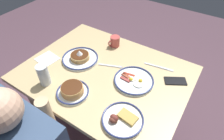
{
  "coord_description": "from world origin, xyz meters",
  "views": [
    {
      "loc": [
        -0.57,
        0.79,
        1.67
      ],
      "look_at": [
        -0.05,
        -0.02,
        0.78
      ],
      "focal_mm": 30.17,
      "sensor_mm": 36.0,
      "label": 1
    }
  ],
  "objects": [
    {
      "name": "dining_table",
      "position": [
        0.0,
        0.0,
        0.65
      ],
      "size": [
        1.15,
        0.88,
        0.75
      ],
      "color": "tan",
      "rests_on": "ground_plane"
    },
    {
      "name": "plate_far_companion",
      "position": [
        0.06,
        0.27,
        0.77
      ],
      "size": [
        0.21,
        0.21,
        0.06
      ],
      "color": "white",
      "rests_on": "dining_table"
    },
    {
      "name": "butter_knife",
      "position": [
        -0.3,
        -0.26,
        0.75
      ],
      "size": [
        0.22,
        0.05,
        0.01
      ],
      "color": "silver",
      "rests_on": "dining_table"
    },
    {
      "name": "plate_near_main",
      "position": [
        0.24,
        -0.01,
        0.77
      ],
      "size": [
        0.28,
        0.28,
        0.09
      ],
      "color": "silver",
      "rests_on": "dining_table"
    },
    {
      "name": "drinking_glass",
      "position": [
        0.27,
        0.3,
        0.81
      ],
      "size": [
        0.07,
        0.07,
        0.15
      ],
      "color": "silver",
      "rests_on": "dining_table"
    },
    {
      "name": "coffee_mug",
      "position": [
        0.11,
        -0.31,
        0.79
      ],
      "size": [
        0.08,
        0.11,
        0.09
      ],
      "color": "#BF4C47",
      "rests_on": "dining_table"
    },
    {
      "name": "cell_phone",
      "position": [
        -0.45,
        -0.18,
        0.75
      ],
      "size": [
        0.16,
        0.14,
        0.01
      ],
      "primitive_type": "cube",
      "rotation": [
        0.0,
        0.0,
        0.53
      ],
      "color": "black",
      "rests_on": "dining_table"
    },
    {
      "name": "plate_far_side",
      "position": [
        -0.31,
        0.27,
        0.76
      ],
      "size": [
        0.24,
        0.24,
        0.05
      ],
      "color": "silver",
      "rests_on": "dining_table"
    },
    {
      "name": "fork_near",
      "position": [
        0.0,
        -0.08,
        0.75
      ],
      "size": [
        0.17,
        0.08,
        0.01
      ],
      "color": "silver",
      "rests_on": "dining_table"
    },
    {
      "name": "ground_plane",
      "position": [
        0.0,
        0.0,
        0.0
      ],
      "size": [
        6.0,
        6.0,
        0.0
      ],
      "primitive_type": "plane",
      "color": "#523944"
    },
    {
      "name": "paper_napkin",
      "position": [
        0.45,
        0.12,
        0.75
      ],
      "size": [
        0.17,
        0.16,
        0.0
      ],
      "primitive_type": "cube",
      "rotation": [
        0.0,
        0.0,
        -0.13
      ],
      "color": "white",
      "rests_on": "dining_table"
    },
    {
      "name": "plate_center_pancakes",
      "position": [
        -0.22,
        -0.03,
        0.76
      ],
      "size": [
        0.27,
        0.27,
        0.04
      ],
      "color": "white",
      "rests_on": "dining_table"
    }
  ]
}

